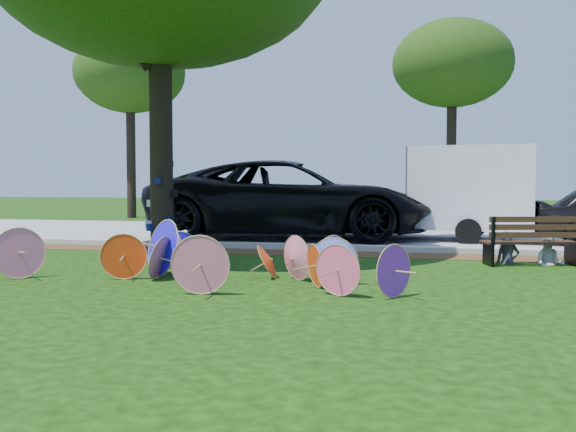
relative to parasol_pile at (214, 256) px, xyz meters
name	(u,v)px	position (x,y,z in m)	size (l,w,h in m)	color
ground	(220,289)	(0.30, -0.60, -0.37)	(90.00, 90.00, 0.00)	black
mulch_strip	(291,253)	(0.30, 3.90, -0.36)	(90.00, 1.00, 0.01)	#472D16
curb	(298,247)	(0.30, 4.60, -0.31)	(90.00, 0.30, 0.12)	#B7B5AD
street	(329,234)	(0.30, 8.75, -0.36)	(90.00, 8.00, 0.01)	gray
parasol_pile	(214,256)	(0.00, 0.00, 0.00)	(6.21, 2.37, 0.92)	#DA6683
black_van	(290,200)	(-0.45, 7.20, 0.63)	(3.32, 7.19, 2.00)	black
cargo_trailer	(472,188)	(4.07, 7.54, 0.94)	(2.89, 1.83, 2.62)	silver
park_bench	(529,241)	(4.79, 2.98, 0.06)	(1.64, 0.63, 0.86)	black
person_left	(508,233)	(4.44, 3.03, 0.19)	(0.41, 0.27, 1.12)	#3E4254
person_right	(550,236)	(5.14, 3.03, 0.15)	(0.50, 0.39, 1.04)	silver
bg_trees	(426,59)	(2.85, 14.38, 5.40)	(26.58, 7.41, 7.40)	black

